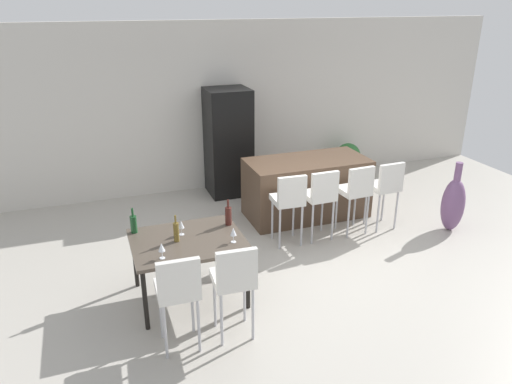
{
  "coord_description": "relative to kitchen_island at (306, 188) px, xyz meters",
  "views": [
    {
      "loc": [
        -2.73,
        -5.2,
        3.23
      ],
      "look_at": [
        -0.73,
        0.37,
        0.85
      ],
      "focal_mm": 33.97,
      "sensor_mm": 36.0,
      "label": 1
    }
  ],
  "objects": [
    {
      "name": "wine_bottle_inner",
      "position": [
        -2.77,
        -1.25,
        0.39
      ],
      "size": [
        0.08,
        0.08,
        0.3
      ],
      "color": "#194723",
      "rests_on": "dining_table"
    },
    {
      "name": "wine_bottle_near",
      "position": [
        -1.7,
        -1.42,
        0.4
      ],
      "size": [
        0.08,
        0.08,
        0.32
      ],
      "color": "#471E19",
      "rests_on": "dining_table"
    },
    {
      "name": "bar_chair_right",
      "position": [
        0.38,
        -0.83,
        0.24
      ],
      "size": [
        0.42,
        0.42,
        1.05
      ],
      "color": "silver",
      "rests_on": "ground_plane"
    },
    {
      "name": "dining_chair_near",
      "position": [
        -2.51,
        -2.49,
        0.24
      ],
      "size": [
        0.41,
        0.41,
        1.05
      ],
      "color": "silver",
      "rests_on": "ground_plane"
    },
    {
      "name": "kitchen_island",
      "position": [
        0.0,
        0.0,
        0.0
      ],
      "size": [
        1.87,
        0.89,
        0.92
      ],
      "primitive_type": "cube",
      "color": "#4C3828",
      "rests_on": "ground_plane"
    },
    {
      "name": "wine_bottle_left",
      "position": [
        -2.35,
        -1.63,
        0.4
      ],
      "size": [
        0.06,
        0.06,
        0.31
      ],
      "color": "brown",
      "rests_on": "dining_table"
    },
    {
      "name": "dining_chair_far",
      "position": [
        -1.96,
        -2.49,
        0.24
      ],
      "size": [
        0.42,
        0.42,
        1.05
      ],
      "color": "silver",
      "rests_on": "ground_plane"
    },
    {
      "name": "refrigerator",
      "position": [
        -0.87,
        1.34,
        0.46
      ],
      "size": [
        0.72,
        0.68,
        1.84
      ],
      "primitive_type": "cube",
      "color": "black",
      "rests_on": "ground_plane"
    },
    {
      "name": "bar_chair_far",
      "position": [
        0.87,
        -0.83,
        0.24
      ],
      "size": [
        0.42,
        0.42,
        1.05
      ],
      "color": "silver",
      "rests_on": "ground_plane"
    },
    {
      "name": "wine_glass_far",
      "position": [
        -2.27,
        -1.49,
        0.4
      ],
      "size": [
        0.07,
        0.07,
        0.17
      ],
      "color": "silver",
      "rests_on": "dining_table"
    },
    {
      "name": "dining_table",
      "position": [
        -2.23,
        -1.63,
        0.21
      ],
      "size": [
        1.23,
        0.99,
        0.74
      ],
      "color": "#4C4238",
      "rests_on": "ground_plane"
    },
    {
      "name": "bar_chair_left",
      "position": [
        -0.66,
        -0.83,
        0.24
      ],
      "size": [
        0.42,
        0.42,
        1.05
      ],
      "color": "silver",
      "rests_on": "ground_plane"
    },
    {
      "name": "ground_plane",
      "position": [
        -0.41,
        -1.19,
        -0.46
      ],
      "size": [
        10.0,
        10.0,
        0.0
      ],
      "primitive_type": "plane",
      "color": "#ADA89E"
    },
    {
      "name": "wine_glass_right",
      "position": [
        -1.77,
        -1.86,
        0.4
      ],
      "size": [
        0.07,
        0.07,
        0.17
      ],
      "color": "silver",
      "rests_on": "dining_table"
    },
    {
      "name": "floor_vase",
      "position": [
        1.8,
        -1.22,
        -0.04
      ],
      "size": [
        0.33,
        0.33,
        1.06
      ],
      "color": "#704C75",
      "rests_on": "ground_plane"
    },
    {
      "name": "wine_glass_middle",
      "position": [
        -2.57,
        -1.96,
        0.4
      ],
      "size": [
        0.07,
        0.07,
        0.17
      ],
      "color": "silver",
      "rests_on": "dining_table"
    },
    {
      "name": "back_wall",
      "position": [
        -0.41,
        1.78,
        0.99
      ],
      "size": [
        10.0,
        0.12,
        2.9
      ],
      "primitive_type": "cube",
      "color": "beige",
      "rests_on": "ground_plane"
    },
    {
      "name": "potted_plant",
      "position": [
        1.5,
        1.33,
        -0.06
      ],
      "size": [
        0.47,
        0.47,
        0.67
      ],
      "color": "#996B4C",
      "rests_on": "ground_plane"
    },
    {
      "name": "bar_chair_middle",
      "position": [
        -0.18,
        -0.83,
        0.24
      ],
      "size": [
        0.41,
        0.41,
        1.05
      ],
      "color": "silver",
      "rests_on": "ground_plane"
    }
  ]
}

